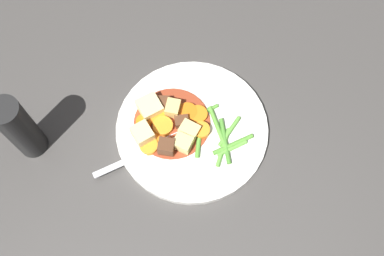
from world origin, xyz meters
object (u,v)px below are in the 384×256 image
object	(u,v)px
potato_chunk_1	(184,144)
carrot_slice_6	(149,146)
carrot_slice_4	(196,114)
potato_chunk_2	(143,134)
carrot_slice_3	(144,122)
pepper_mill	(20,128)
meat_chunk_2	(183,119)
carrot_slice_0	(202,130)
potato_chunk_4	(150,108)
meat_chunk_1	(164,105)
potato_chunk_3	(173,109)
carrot_slice_2	(152,139)
carrot_slice_5	(163,126)
potato_chunk_0	(189,131)
meat_chunk_0	(166,147)
fork	(146,152)
dinner_plate	(192,130)
carrot_slice_7	(188,112)
carrot_slice_1	(156,115)

from	to	relation	value
potato_chunk_1	carrot_slice_6	bearing A→B (deg)	25.53
carrot_slice_4	potato_chunk_2	xyz separation A→B (m)	(0.06, 0.07, 0.01)
carrot_slice_3	pepper_mill	distance (m)	0.20
carrot_slice_3	meat_chunk_2	distance (m)	0.07
carrot_slice_0	meat_chunk_2	world-z (taller)	meat_chunk_2
potato_chunk_4	meat_chunk_1	world-z (taller)	potato_chunk_4
potato_chunk_3	pepper_mill	distance (m)	0.25
carrot_slice_2	carrot_slice_5	distance (m)	0.03
meat_chunk_2	potato_chunk_2	bearing A→B (deg)	48.58
meat_chunk_1	pepper_mill	distance (m)	0.23
carrot_slice_3	potato_chunk_1	world-z (taller)	potato_chunk_1
carrot_slice_2	potato_chunk_0	size ratio (longest dim) A/B	0.82
carrot_slice_0	potato_chunk_2	distance (m)	0.10
carrot_slice_5	meat_chunk_0	bearing A→B (deg)	124.62
potato_chunk_4	fork	xyz separation A→B (m)	(-0.03, 0.07, -0.01)
meat_chunk_0	meat_chunk_2	bearing A→B (deg)	-92.93
carrot_slice_5	carrot_slice_6	world-z (taller)	carrot_slice_5
potato_chunk_0	carrot_slice_2	bearing A→B (deg)	35.02
carrot_slice_2	pepper_mill	size ratio (longest dim) A/B	0.17
carrot_slice_5	dinner_plate	bearing A→B (deg)	-155.81
carrot_slice_4	carrot_slice_7	size ratio (longest dim) A/B	0.97
potato_chunk_3	meat_chunk_2	size ratio (longest dim) A/B	1.19
meat_chunk_2	carrot_slice_7	bearing A→B (deg)	-92.87
potato_chunk_2	fork	world-z (taller)	potato_chunk_2
potato_chunk_4	potato_chunk_2	bearing A→B (deg)	103.31
dinner_plate	meat_chunk_0	size ratio (longest dim) A/B	8.99
potato_chunk_3	meat_chunk_1	xyz separation A→B (m)	(0.02, -0.00, -0.00)
meat_chunk_1	pepper_mill	size ratio (longest dim) A/B	0.18
carrot_slice_1	carrot_slice_2	world-z (taller)	carrot_slice_1
potato_chunk_4	meat_chunk_1	bearing A→B (deg)	-139.59
carrot_slice_3	potato_chunk_3	world-z (taller)	potato_chunk_3
carrot_slice_0	carrot_slice_2	world-z (taller)	carrot_slice_0
potato_chunk_3	potato_chunk_0	bearing A→B (deg)	149.49
potato_chunk_4	pepper_mill	distance (m)	0.21
carrot_slice_0	pepper_mill	distance (m)	0.29
potato_chunk_0	fork	distance (m)	0.08
carrot_slice_1	potato_chunk_0	distance (m)	0.06
carrot_slice_4	meat_chunk_1	world-z (taller)	meat_chunk_1
carrot_slice_7	fork	xyz separation A→B (m)	(0.03, 0.09, -0.00)
carrot_slice_5	pepper_mill	bearing A→B (deg)	30.87
potato_chunk_0	potato_chunk_2	world-z (taller)	potato_chunk_2
carrot_slice_1	meat_chunk_2	size ratio (longest dim) A/B	1.44
potato_chunk_0	dinner_plate	bearing A→B (deg)	-92.27
meat_chunk_1	dinner_plate	bearing A→B (deg)	166.21
potato_chunk_1	carrot_slice_3	bearing A→B (deg)	-7.32
potato_chunk_2	meat_chunk_2	world-z (taller)	potato_chunk_2
carrot_slice_5	carrot_slice_6	distance (m)	0.04
meat_chunk_2	carrot_slice_5	bearing A→B (deg)	44.13
carrot_slice_0	carrot_slice_2	bearing A→B (deg)	34.28
potato_chunk_2	meat_chunk_0	size ratio (longest dim) A/B	1.15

